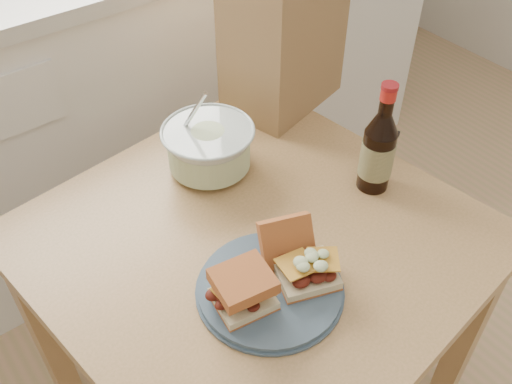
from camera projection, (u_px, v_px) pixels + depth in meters
cabinet_run at (106, 97)px, 1.88m from camera, size 2.50×0.64×0.94m
dining_table at (255, 266)px, 1.21m from camera, size 0.91×0.91×0.68m
plate at (270, 288)px, 1.04m from camera, size 0.26×0.26×0.02m
sandwich_left at (243, 289)px, 0.98m from camera, size 0.11×0.10×0.07m
sandwich_right at (300, 259)px, 1.04m from camera, size 0.13×0.17×0.09m
coleslaw_bowl at (209, 149)px, 1.26m from camera, size 0.21×0.21×0.21m
beer_bottle at (378, 150)px, 1.19m from camera, size 0.07×0.07×0.26m
knife at (387, 148)px, 1.34m from camera, size 0.19×0.10×0.01m
paper_bag at (284, 34)px, 1.37m from camera, size 0.32×0.25×0.37m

